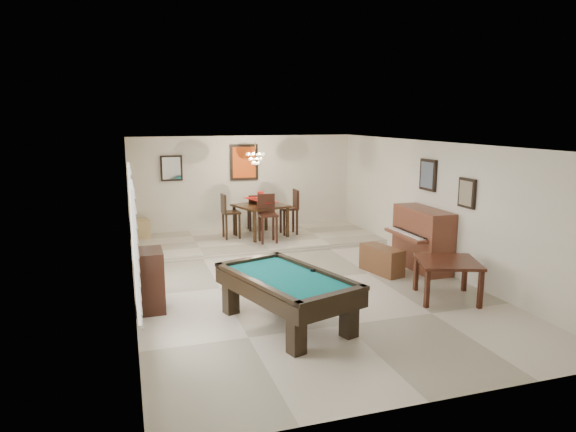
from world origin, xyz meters
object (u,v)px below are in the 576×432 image
dining_table (261,218)px  chandelier (255,154)px  piano_bench (382,260)px  dining_chair_south (268,219)px  dining_chair_north (254,212)px  square_table (447,280)px  dining_chair_west (231,216)px  flower_vase (260,195)px  apothecary_chest (150,280)px  dining_chair_east (289,212)px  pool_table (287,301)px  corner_bench (141,228)px  upright_piano (416,239)px

dining_table → chandelier: (-0.16, -0.16, 1.62)m
piano_bench → dining_chair_south: dining_chair_south is taller
dining_chair_north → square_table: bearing=112.8°
piano_bench → square_table: bearing=-78.6°
square_table → dining_chair_west: size_ratio=0.89×
flower_vase → dining_chair_west: bearing=178.7°
apothecary_chest → dining_chair_west: 4.63m
dining_chair_east → chandelier: (-0.91, -0.18, 1.51)m
pool_table → dining_table: (0.99, 5.31, 0.21)m
flower_vase → square_table: bearing=-69.0°
pool_table → piano_bench: 3.23m
dining_chair_north → piano_bench: bearing=115.5°
dining_chair_west → dining_chair_east: dining_chair_east is taller
apothecary_chest → corner_bench: size_ratio=1.95×
dining_table → flower_vase: 0.58m
pool_table → chandelier: size_ratio=3.71×
dining_chair_south → chandelier: size_ratio=1.92×
square_table → piano_bench: 1.73m
square_table → dining_chair_east: bearing=103.3°
pool_table → square_table: size_ratio=2.25×
dining_chair_west → upright_piano: bearing=-139.9°
piano_bench → chandelier: bearing=118.6°
pool_table → upright_piano: 3.92m
apothecary_chest → flower_vase: size_ratio=4.11×
dining_chair_south → corner_bench: bearing=155.6°
dining_chair_east → corner_bench: 3.75m
dining_chair_east → dining_table: bearing=-86.9°
square_table → chandelier: size_ratio=1.65×
dining_chair_north → flower_vase: bearing=92.7°
piano_bench → apothecary_chest: (-4.53, -0.67, 0.23)m
piano_bench → dining_chair_north: (-1.59, 4.13, 0.33)m
dining_table → dining_chair_east: size_ratio=0.97×
apothecary_chest → pool_table: bearing=-32.7°
upright_piano → dining_chair_east: (-1.65, 3.38, 0.06)m
pool_table → dining_chair_west: size_ratio=2.00×
pool_table → square_table: bearing=-13.7°
dining_table → dining_chair_west: size_ratio=1.00×
upright_piano → chandelier: size_ratio=2.51×
pool_table → square_table: pool_table is taller
dining_chair_south → dining_chair_north: bearing=91.5°
apothecary_chest → dining_table: bearing=54.4°
upright_piano → dining_table: bearing=125.6°
apothecary_chest → chandelier: size_ratio=1.65×
upright_piano → dining_chair_north: 4.74m
dining_table → dining_chair_south: (-0.00, -0.70, 0.12)m
dining_table → dining_chair_north: bearing=88.2°
dining_chair_north → dining_table: bearing=92.7°
dining_chair_north → dining_chair_east: size_ratio=0.84×
dining_chair_south → dining_chair_east: dining_chair_south is taller
flower_vase → dining_chair_west: (-0.75, 0.02, -0.48)m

